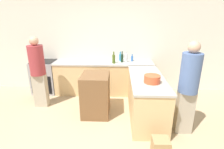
{
  "coord_description": "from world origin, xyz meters",
  "views": [
    {
      "loc": [
        0.41,
        -2.58,
        2.1
      ],
      "look_at": [
        0.27,
        0.83,
        0.94
      ],
      "focal_mm": 28.0,
      "sensor_mm": 36.0,
      "label": 1
    }
  ],
  "objects_px": {
    "range_oven": "(45,77)",
    "wine_bottle_dark": "(122,58)",
    "water_bottle_blue": "(132,58)",
    "olive_oil_bottle": "(114,59)",
    "island_table": "(96,94)",
    "vinegar_bottle_clear": "(126,58)",
    "person_at_peninsula": "(188,86)",
    "dish_soap_bottle": "(120,57)",
    "person_by_range": "(38,70)",
    "mixing_bowl": "(152,79)",
    "paper_bag": "(160,148)"
  },
  "relations": [
    {
      "from": "range_oven",
      "to": "dish_soap_bottle",
      "type": "relative_size",
      "value": 3.52
    },
    {
      "from": "dish_soap_bottle",
      "to": "vinegar_bottle_clear",
      "type": "bearing_deg",
      "value": -33.65
    },
    {
      "from": "olive_oil_bottle",
      "to": "wine_bottle_dark",
      "type": "relative_size",
      "value": 1.04
    },
    {
      "from": "dish_soap_bottle",
      "to": "wine_bottle_dark",
      "type": "xyz_separation_m",
      "value": [
        0.05,
        -0.14,
        0.01
      ]
    },
    {
      "from": "vinegar_bottle_clear",
      "to": "wine_bottle_dark",
      "type": "bearing_deg",
      "value": -164.22
    },
    {
      "from": "vinegar_bottle_clear",
      "to": "wine_bottle_dark",
      "type": "distance_m",
      "value": 0.12
    },
    {
      "from": "wine_bottle_dark",
      "to": "paper_bag",
      "type": "bearing_deg",
      "value": -76.68
    },
    {
      "from": "vinegar_bottle_clear",
      "to": "paper_bag",
      "type": "relative_size",
      "value": 0.85
    },
    {
      "from": "island_table",
      "to": "person_at_peninsula",
      "type": "height_order",
      "value": "person_at_peninsula"
    },
    {
      "from": "range_oven",
      "to": "island_table",
      "type": "relative_size",
      "value": 0.99
    },
    {
      "from": "range_oven",
      "to": "wine_bottle_dark",
      "type": "distance_m",
      "value": 2.24
    },
    {
      "from": "range_oven",
      "to": "paper_bag",
      "type": "distance_m",
      "value": 3.64
    },
    {
      "from": "wine_bottle_dark",
      "to": "person_by_range",
      "type": "relative_size",
      "value": 0.18
    },
    {
      "from": "dish_soap_bottle",
      "to": "person_at_peninsula",
      "type": "bearing_deg",
      "value": -57.93
    },
    {
      "from": "dish_soap_bottle",
      "to": "paper_bag",
      "type": "xyz_separation_m",
      "value": [
        0.62,
        -2.55,
        -0.83
      ]
    },
    {
      "from": "island_table",
      "to": "dish_soap_bottle",
      "type": "height_order",
      "value": "dish_soap_bottle"
    },
    {
      "from": "mixing_bowl",
      "to": "person_at_peninsula",
      "type": "xyz_separation_m",
      "value": [
        0.59,
        -0.23,
        -0.03
      ]
    },
    {
      "from": "range_oven",
      "to": "dish_soap_bottle",
      "type": "xyz_separation_m",
      "value": [
        2.12,
        0.16,
        0.55
      ]
    },
    {
      "from": "person_at_peninsula",
      "to": "water_bottle_blue",
      "type": "bearing_deg",
      "value": 114.72
    },
    {
      "from": "person_by_range",
      "to": "paper_bag",
      "type": "bearing_deg",
      "value": -31.74
    },
    {
      "from": "dish_soap_bottle",
      "to": "wine_bottle_dark",
      "type": "height_order",
      "value": "wine_bottle_dark"
    },
    {
      "from": "range_oven",
      "to": "person_at_peninsula",
      "type": "distance_m",
      "value": 3.75
    },
    {
      "from": "vinegar_bottle_clear",
      "to": "island_table",
      "type": "bearing_deg",
      "value": -120.57
    },
    {
      "from": "island_table",
      "to": "mixing_bowl",
      "type": "xyz_separation_m",
      "value": [
        1.13,
        -0.36,
        0.51
      ]
    },
    {
      "from": "water_bottle_blue",
      "to": "olive_oil_bottle",
      "type": "relative_size",
      "value": 0.64
    },
    {
      "from": "person_at_peninsula",
      "to": "vinegar_bottle_clear",
      "type": "bearing_deg",
      "value": 119.87
    },
    {
      "from": "range_oven",
      "to": "island_table",
      "type": "distance_m",
      "value": 1.95
    },
    {
      "from": "person_at_peninsula",
      "to": "mixing_bowl",
      "type": "bearing_deg",
      "value": 158.43
    },
    {
      "from": "mixing_bowl",
      "to": "water_bottle_blue",
      "type": "bearing_deg",
      "value": 99.26
    },
    {
      "from": "island_table",
      "to": "wine_bottle_dark",
      "type": "bearing_deg",
      "value": 63.06
    },
    {
      "from": "mixing_bowl",
      "to": "dish_soap_bottle",
      "type": "height_order",
      "value": "dish_soap_bottle"
    },
    {
      "from": "water_bottle_blue",
      "to": "person_by_range",
      "type": "distance_m",
      "value": 2.43
    },
    {
      "from": "island_table",
      "to": "vinegar_bottle_clear",
      "type": "height_order",
      "value": "vinegar_bottle_clear"
    },
    {
      "from": "vinegar_bottle_clear",
      "to": "water_bottle_blue",
      "type": "bearing_deg",
      "value": 26.04
    },
    {
      "from": "water_bottle_blue",
      "to": "person_at_peninsula",
      "type": "bearing_deg",
      "value": -65.28
    },
    {
      "from": "water_bottle_blue",
      "to": "olive_oil_bottle",
      "type": "distance_m",
      "value": 0.55
    },
    {
      "from": "wine_bottle_dark",
      "to": "paper_bag",
      "type": "xyz_separation_m",
      "value": [
        0.57,
        -2.41,
        -0.85
      ]
    },
    {
      "from": "paper_bag",
      "to": "vinegar_bottle_clear",
      "type": "bearing_deg",
      "value": 100.6
    },
    {
      "from": "mixing_bowl",
      "to": "wine_bottle_dark",
      "type": "height_order",
      "value": "wine_bottle_dark"
    },
    {
      "from": "island_table",
      "to": "vinegar_bottle_clear",
      "type": "relative_size",
      "value": 3.29
    },
    {
      "from": "olive_oil_bottle",
      "to": "person_at_peninsula",
      "type": "bearing_deg",
      "value": -50.17
    },
    {
      "from": "person_by_range",
      "to": "olive_oil_bottle",
      "type": "bearing_deg",
      "value": 23.09
    },
    {
      "from": "water_bottle_blue",
      "to": "dish_soap_bottle",
      "type": "distance_m",
      "value": 0.33
    },
    {
      "from": "vinegar_bottle_clear",
      "to": "wine_bottle_dark",
      "type": "relative_size",
      "value": 0.94
    },
    {
      "from": "island_table",
      "to": "paper_bag",
      "type": "distance_m",
      "value": 1.73
    },
    {
      "from": "vinegar_bottle_clear",
      "to": "person_at_peninsula",
      "type": "xyz_separation_m",
      "value": [
        1.02,
        -1.77,
        -0.07
      ]
    },
    {
      "from": "island_table",
      "to": "vinegar_bottle_clear",
      "type": "bearing_deg",
      "value": 59.43
    },
    {
      "from": "mixing_bowl",
      "to": "dish_soap_bottle",
      "type": "relative_size",
      "value": 1.18
    },
    {
      "from": "person_by_range",
      "to": "person_at_peninsula",
      "type": "height_order",
      "value": "person_at_peninsula"
    },
    {
      "from": "olive_oil_bottle",
      "to": "person_at_peninsula",
      "type": "relative_size",
      "value": 0.18
    }
  ]
}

